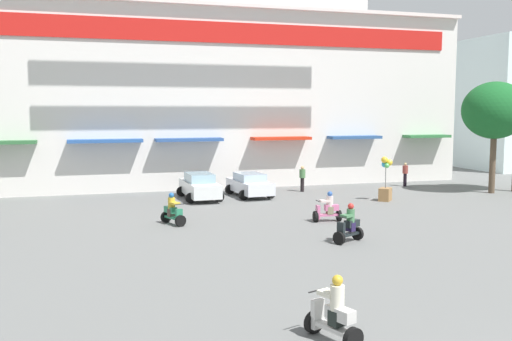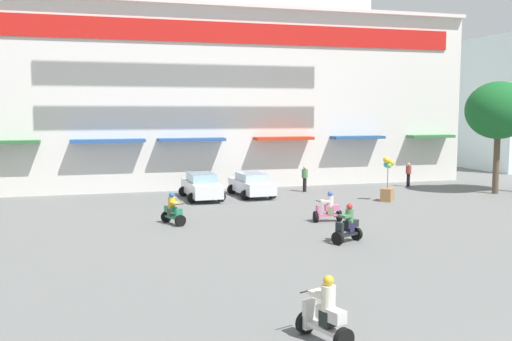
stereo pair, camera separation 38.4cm
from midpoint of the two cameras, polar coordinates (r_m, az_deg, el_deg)
ground_plane at (r=22.55m, az=8.34°, el=-7.41°), size 128.00×128.00×0.00m
colonial_building at (r=44.38m, az=-4.56°, el=11.40°), size 34.03×17.43×21.82m
plaza_tree_3 at (r=38.81m, az=22.46°, el=5.53°), size 4.20×3.68×7.02m
parked_car_0 at (r=33.85m, az=-5.98°, el=-1.55°), size 2.31×4.54×1.55m
parked_car_1 at (r=34.77m, az=-0.96°, el=-1.40°), size 2.49×4.25×1.43m
scooter_rider_2 at (r=26.54m, az=-8.72°, el=-4.06°), size 1.03×1.49×1.47m
scooter_rider_4 at (r=13.33m, az=6.93°, el=-14.03°), size 0.97×1.49×1.58m
scooter_rider_6 at (r=23.00m, az=8.78°, el=-5.50°), size 1.44×1.08×1.56m
scooter_rider_7 at (r=27.10m, az=6.77°, el=-3.84°), size 1.34×0.63×1.44m
pedestrian_0 at (r=36.88m, az=4.35°, el=-0.66°), size 0.54×0.54×1.67m
pedestrian_1 at (r=40.65m, az=14.40°, el=-0.23°), size 0.47×0.47×1.64m
balloon_vendor_cart at (r=33.83m, az=12.48°, el=-1.37°), size 1.05×1.07×2.58m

